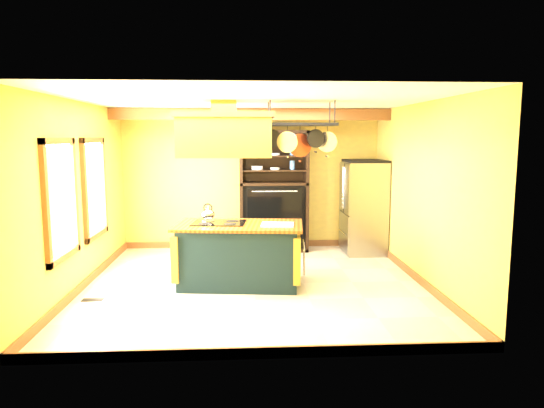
{
  "coord_description": "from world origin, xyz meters",
  "views": [
    {
      "loc": [
        -0.14,
        -7.05,
        2.19
      ],
      "look_at": [
        0.28,
        0.3,
        1.17
      ],
      "focal_mm": 32.0,
      "sensor_mm": 36.0,
      "label": 1
    }
  ],
  "objects": [
    {
      "name": "kitchen_island",
      "position": [
        -0.22,
        -0.02,
        0.47
      ],
      "size": [
        1.95,
        1.22,
        1.11
      ],
      "rotation": [
        0.0,
        0.0,
        -0.11
      ],
      "color": "#13252C",
      "rests_on": "floor"
    },
    {
      "name": "wall_right",
      "position": [
        2.5,
        0.0,
        1.35
      ],
      "size": [
        0.02,
        5.0,
        2.7
      ],
      "primitive_type": "cube",
      "color": "gold",
      "rests_on": "floor"
    },
    {
      "name": "refrigerator",
      "position": [
        2.11,
        1.9,
        0.84
      ],
      "size": [
        0.75,
        0.88,
        1.73
      ],
      "color": "gray",
      "rests_on": "floor"
    },
    {
      "name": "range_hood",
      "position": [
        -0.42,
        -0.02,
        2.24
      ],
      "size": [
        1.4,
        0.79,
        0.8
      ],
      "color": "#B28F2C",
      "rests_on": "ceiling"
    },
    {
      "name": "hutch",
      "position": [
        0.42,
        2.25,
        0.89
      ],
      "size": [
        1.31,
        0.59,
        2.31
      ],
      "color": "black",
      "rests_on": "floor"
    },
    {
      "name": "window_far",
      "position": [
        -2.47,
        0.6,
        1.4
      ],
      "size": [
        0.06,
        1.06,
        1.56
      ],
      "color": "brown",
      "rests_on": "wall_left"
    },
    {
      "name": "ceiling_beam",
      "position": [
        0.0,
        1.7,
        2.59
      ],
      "size": [
        5.0,
        0.15,
        0.2
      ],
      "primitive_type": "cube",
      "color": "brown",
      "rests_on": "ceiling"
    },
    {
      "name": "ceiling",
      "position": [
        0.0,
        0.0,
        2.7
      ],
      "size": [
        5.0,
        5.0,
        0.0
      ],
      "primitive_type": "plane",
      "rotation": [
        3.14,
        0.0,
        0.0
      ],
      "color": "white",
      "rests_on": "wall_back"
    },
    {
      "name": "wall_back",
      "position": [
        0.0,
        2.5,
        1.35
      ],
      "size": [
        5.0,
        0.02,
        2.7
      ],
      "primitive_type": "cube",
      "color": "gold",
      "rests_on": "floor"
    },
    {
      "name": "wall_front",
      "position": [
        0.0,
        -2.5,
        1.35
      ],
      "size": [
        5.0,
        0.02,
        2.7
      ],
      "primitive_type": "cube",
      "color": "gold",
      "rests_on": "floor"
    },
    {
      "name": "pot_rack",
      "position": [
        0.69,
        -0.01,
        2.26
      ],
      "size": [
        1.09,
        0.5,
        0.8
      ],
      "color": "black",
      "rests_on": "ceiling"
    },
    {
      "name": "floor",
      "position": [
        0.0,
        0.0,
        0.0
      ],
      "size": [
        5.0,
        5.0,
        0.0
      ],
      "primitive_type": "plane",
      "color": "beige",
      "rests_on": "ground"
    },
    {
      "name": "window_near",
      "position": [
        -2.47,
        -0.8,
        1.4
      ],
      "size": [
        0.06,
        1.06,
        1.56
      ],
      "color": "brown",
      "rests_on": "wall_left"
    },
    {
      "name": "floor_register",
      "position": [
        -2.2,
        -0.61,
        0.01
      ],
      "size": [
        0.28,
        0.12,
        0.01
      ],
      "primitive_type": "cube",
      "rotation": [
        0.0,
        0.0,
        -0.0
      ],
      "color": "black",
      "rests_on": "floor"
    },
    {
      "name": "wall_left",
      "position": [
        -2.5,
        0.0,
        1.35
      ],
      "size": [
        0.02,
        5.0,
        2.7
      ],
      "primitive_type": "cube",
      "color": "gold",
      "rests_on": "floor"
    }
  ]
}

